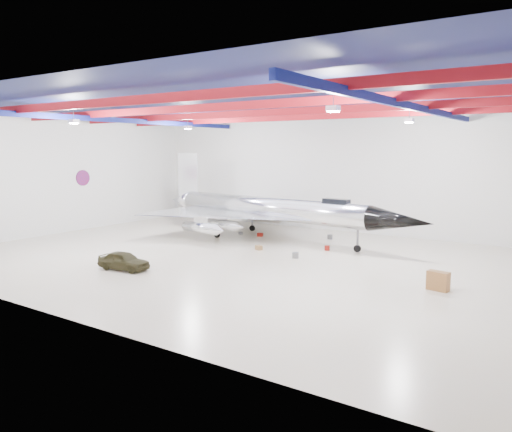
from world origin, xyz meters
The scene contains 15 objects.
floor centered at (0.00, 0.00, 0.00)m, with size 40.00×40.00×0.00m, color beige.
wall_back centered at (0.00, 15.00, 5.50)m, with size 40.00×40.00×0.00m, color silver.
wall_left centered at (-20.00, 0.00, 5.50)m, with size 30.00×30.00×0.00m, color silver.
ceiling centered at (0.00, 0.00, 11.00)m, with size 40.00×40.00×0.00m, color #0A0F38.
ceiling_structure centered at (0.00, 0.00, 10.32)m, with size 39.50×29.50×1.08m.
wall_roundel centered at (-19.94, 2.00, 5.00)m, with size 1.50×1.50×0.10m, color #B21414.
jet_aircraft centered at (-2.37, 7.49, 2.41)m, with size 26.91×16.82×7.34m.
jeep centered at (-4.08, -7.08, 0.60)m, with size 1.42×3.53×1.20m, color #322E19.
desk centered at (14.01, -0.63, 0.53)m, with size 1.16×0.58×1.07m, color brown.
toolbox_red centered at (-3.61, 8.19, 0.16)m, with size 0.46×0.37×0.32m, color maroon.
engine_drum centered at (3.43, 2.12, 0.21)m, with size 0.46×0.46×0.42m, color #59595B.
crate_small centered at (-5.68, 8.09, 0.12)m, with size 0.33×0.26×0.23m, color #59595B.
tool_chest centered at (4.09, 5.93, 0.19)m, with size 0.41×0.41×0.37m, color maroon.
oil_barrel centered at (-0.38, 3.13, 0.18)m, with size 0.50×0.40×0.35m, color olive.
spares_box centered at (2.17, 10.42, 0.20)m, with size 0.45×0.45×0.40m, color #59595B.
Camera 1 is at (20.61, -28.44, 7.75)m, focal length 35.00 mm.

